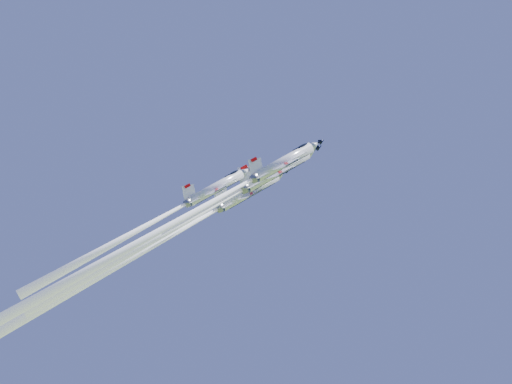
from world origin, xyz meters
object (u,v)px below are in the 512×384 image
Objects in this scene: jet_right at (177,221)px; jet_slot at (153,222)px; jet_left at (168,237)px; jet_lead at (198,215)px.

jet_right reaches higher than jet_slot.
jet_slot is at bearing -170.43° from jet_right.
jet_left reaches higher than jet_slot.
jet_right is at bearing -9.76° from jet_left.
jet_left is at bearing 170.24° from jet_right.
jet_right is (11.85, -10.44, -0.42)m from jet_left.
jet_left is 8.05m from jet_slot.
jet_lead reaches higher than jet_slot.
jet_lead is at bearing 25.97° from jet_left.
jet_left is at bearing 148.64° from jet_slot.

